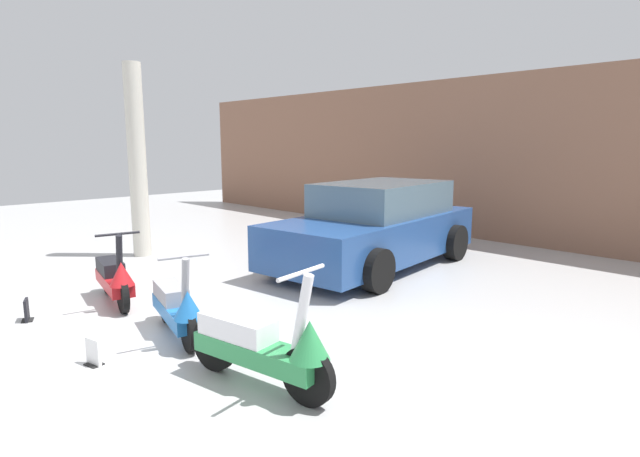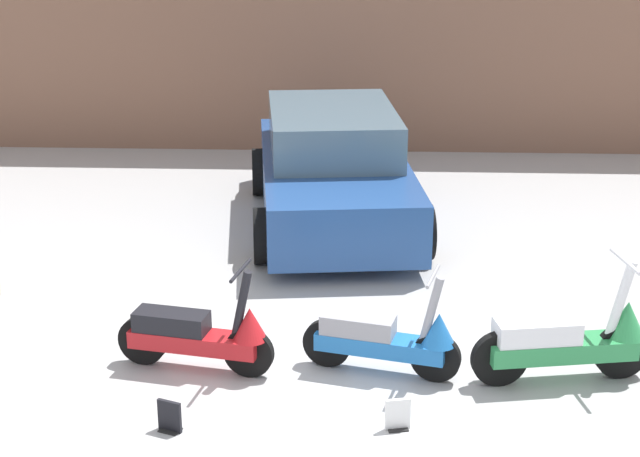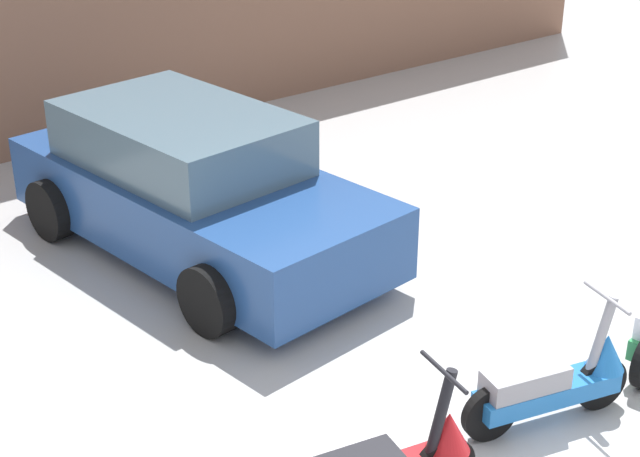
# 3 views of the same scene
# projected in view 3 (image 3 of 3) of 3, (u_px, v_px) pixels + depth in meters

# --- Properties ---
(wall_back) EXTENTS (19.60, 0.12, 3.47)m
(wall_back) POSITION_uv_depth(u_px,v_px,m) (29.00, 13.00, 11.54)
(wall_back) COLOR #845B47
(wall_back) RESTS_ON ground_plane
(scooter_front_right) EXTENTS (1.37, 0.62, 0.97)m
(scooter_front_right) POSITION_uv_depth(u_px,v_px,m) (555.00, 381.00, 7.11)
(scooter_front_right) COLOR black
(scooter_front_right) RESTS_ON ground_plane
(car_rear_left) EXTENTS (2.36, 4.32, 1.41)m
(car_rear_left) POSITION_uv_depth(u_px,v_px,m) (193.00, 187.00, 9.53)
(car_rear_left) COLOR navy
(car_rear_left) RESTS_ON ground_plane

